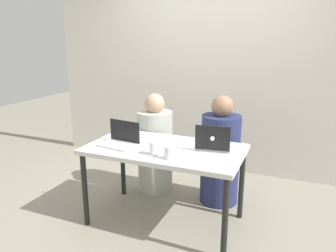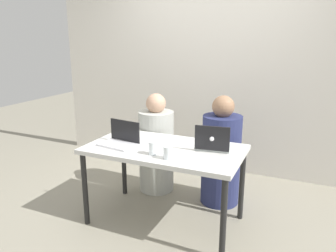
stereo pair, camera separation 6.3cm
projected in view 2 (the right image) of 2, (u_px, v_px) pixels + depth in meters
ground_plane at (165, 220)px, 3.16m from camera, size 12.00×12.00×0.00m
back_wall at (214, 81)px, 4.20m from camera, size 4.50×0.10×2.33m
desk at (165, 155)px, 2.98m from camera, size 1.41×0.78×0.75m
person_on_left at (156, 148)px, 3.70m from camera, size 0.43×0.43×1.12m
person_on_right at (221, 156)px, 3.40m from camera, size 0.45×0.45×1.15m
laptop_back_right at (213, 144)px, 2.89m from camera, size 0.33×0.29×0.23m
laptop_front_left at (120, 140)px, 3.02m from camera, size 0.36×0.27×0.22m
water_glass_right at (168, 153)px, 2.67m from camera, size 0.08×0.08×0.11m
water_glass_center at (153, 149)px, 2.77m from camera, size 0.07×0.07×0.11m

